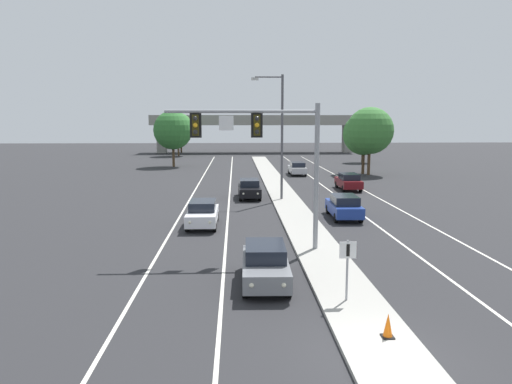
% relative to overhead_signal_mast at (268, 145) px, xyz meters
% --- Properties ---
extents(ground_plane, '(260.00, 260.00, 0.00)m').
position_rel_overhead_signal_mast_xyz_m(ground_plane, '(2.56, -10.86, -5.34)').
color(ground_plane, '#28282B').
extents(median_island, '(2.40, 110.00, 0.15)m').
position_rel_overhead_signal_mast_xyz_m(median_island, '(2.56, 7.14, -5.26)').
color(median_island, '#9E9B93').
rests_on(median_island, ground).
extents(lane_stripe_oncoming_center, '(0.14, 100.00, 0.01)m').
position_rel_overhead_signal_mast_xyz_m(lane_stripe_oncoming_center, '(-2.14, 14.14, -5.34)').
color(lane_stripe_oncoming_center, silver).
rests_on(lane_stripe_oncoming_center, ground).
extents(lane_stripe_receding_center, '(0.14, 100.00, 0.01)m').
position_rel_overhead_signal_mast_xyz_m(lane_stripe_receding_center, '(7.26, 14.14, -5.34)').
color(lane_stripe_receding_center, silver).
rests_on(lane_stripe_receding_center, ground).
extents(edge_stripe_left, '(0.14, 100.00, 0.01)m').
position_rel_overhead_signal_mast_xyz_m(edge_stripe_left, '(-5.44, 14.14, -5.34)').
color(edge_stripe_left, silver).
rests_on(edge_stripe_left, ground).
extents(edge_stripe_right, '(0.14, 100.00, 0.01)m').
position_rel_overhead_signal_mast_xyz_m(edge_stripe_right, '(10.56, 14.14, -5.34)').
color(edge_stripe_right, silver).
rests_on(edge_stripe_right, ground).
extents(overhead_signal_mast, '(7.48, 0.44, 7.20)m').
position_rel_overhead_signal_mast_xyz_m(overhead_signal_mast, '(0.00, 0.00, 0.00)').
color(overhead_signal_mast, gray).
rests_on(overhead_signal_mast, median_island).
extents(median_sign_post, '(0.60, 0.10, 2.20)m').
position_rel_overhead_signal_mast_xyz_m(median_sign_post, '(2.34, -7.00, -3.75)').
color(median_sign_post, gray).
rests_on(median_sign_post, median_island).
extents(street_lamp_median, '(2.58, 0.28, 10.00)m').
position_rel_overhead_signal_mast_xyz_m(street_lamp_median, '(1.96, 15.40, 0.45)').
color(street_lamp_median, '#4C4C51').
rests_on(street_lamp_median, median_island).
extents(car_oncoming_grey, '(1.91, 4.50, 1.58)m').
position_rel_overhead_signal_mast_xyz_m(car_oncoming_grey, '(-0.43, -4.68, -4.52)').
color(car_oncoming_grey, slate).
rests_on(car_oncoming_grey, ground).
extents(car_oncoming_white, '(1.85, 4.48, 1.58)m').
position_rel_overhead_signal_mast_xyz_m(car_oncoming_white, '(-3.66, 6.05, -4.52)').
color(car_oncoming_white, silver).
rests_on(car_oncoming_white, ground).
extents(car_oncoming_black, '(1.87, 4.49, 1.58)m').
position_rel_overhead_signal_mast_xyz_m(car_oncoming_black, '(-0.43, 16.84, -4.52)').
color(car_oncoming_black, black).
rests_on(car_oncoming_black, ground).
extents(car_receding_blue, '(1.89, 4.50, 1.58)m').
position_rel_overhead_signal_mast_xyz_m(car_receding_blue, '(5.69, 8.07, -4.52)').
color(car_receding_blue, navy).
rests_on(car_receding_blue, ground).
extents(car_receding_darkred, '(1.84, 4.48, 1.58)m').
position_rel_overhead_signal_mast_xyz_m(car_receding_darkred, '(9.14, 21.25, -4.52)').
color(car_receding_darkred, '#5B0F14').
rests_on(car_receding_darkred, ground).
extents(car_receding_silver, '(1.84, 4.48, 1.58)m').
position_rel_overhead_signal_mast_xyz_m(car_receding_silver, '(5.88, 33.94, -4.52)').
color(car_receding_silver, '#B7B7BC').
rests_on(car_receding_silver, ground).
extents(traffic_cone_median_nose, '(0.36, 0.36, 0.74)m').
position_rel_overhead_signal_mast_xyz_m(traffic_cone_median_nose, '(2.88, -9.97, -4.83)').
color(traffic_cone_median_nose, black).
rests_on(traffic_cone_median_nose, median_island).
extents(overpass_bridge, '(42.40, 6.40, 7.65)m').
position_rel_overhead_signal_mast_xyz_m(overpass_bridge, '(2.56, 75.35, 0.44)').
color(overpass_bridge, gray).
rests_on(overpass_bridge, ground).
extents(tree_far_left_a, '(5.29, 5.29, 7.65)m').
position_rel_overhead_signal_mast_xyz_m(tree_far_left_a, '(-12.81, 76.33, -0.34)').
color(tree_far_left_a, '#4C3823').
rests_on(tree_far_left_a, ground).
extents(tree_far_right_a, '(5.17, 5.17, 7.49)m').
position_rel_overhead_signal_mast_xyz_m(tree_far_right_a, '(14.21, 34.95, -0.45)').
color(tree_far_right_a, '#4C3823').
rests_on(tree_far_right_a, ground).
extents(tree_far_right_b, '(4.22, 4.22, 6.10)m').
position_rel_overhead_signal_mast_xyz_m(tree_far_right_b, '(18.40, 50.80, -1.36)').
color(tree_far_right_b, '#4C3823').
rests_on(tree_far_right_b, ground).
extents(tree_far_left_b, '(5.55, 5.55, 8.03)m').
position_rel_overhead_signal_mast_xyz_m(tree_far_left_b, '(-12.23, 66.40, -0.10)').
color(tree_far_left_b, '#4C3823').
rests_on(tree_far_left_b, ground).
extents(tree_far_right_c, '(5.64, 5.64, 8.16)m').
position_rel_overhead_signal_mast_xyz_m(tree_far_right_c, '(14.58, 33.74, -0.01)').
color(tree_far_right_c, '#4C3823').
rests_on(tree_far_right_c, ground).
extents(tree_far_left_c, '(5.49, 5.49, 7.94)m').
position_rel_overhead_signal_mast_xyz_m(tree_far_left_c, '(-10.45, 45.29, -0.15)').
color(tree_far_left_c, '#4C3823').
rests_on(tree_far_left_c, ground).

